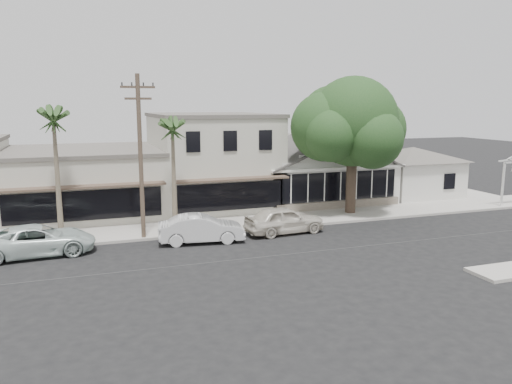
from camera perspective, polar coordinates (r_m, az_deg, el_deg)
name	(u,v)px	position (r m, az deg, el deg)	size (l,w,h in m)	color
ground	(333,250)	(26.24, 8.78, -6.52)	(140.00, 140.00, 0.00)	black
sidewalk_north	(158,230)	(30.07, -11.15, -4.30)	(90.00, 3.50, 0.15)	#9E9991
corner_shop	(315,167)	(38.84, 6.78, 2.86)	(10.40, 8.60, 5.10)	silver
side_cottage	(411,178)	(42.42, 17.35, 1.55)	(6.00, 6.00, 3.00)	silver
row_building_near	(211,161)	(36.98, -5.14, 3.52)	(8.00, 10.00, 6.50)	#BCB9A9
row_building_midnear	(83,183)	(36.04, -19.12, 0.98)	(10.00, 10.00, 4.20)	beige
utility_pole	(140,154)	(27.62, -13.08, 4.30)	(1.80, 0.24, 9.00)	brown
car_0	(284,220)	(29.00, 3.26, -3.19)	(1.88, 4.67, 1.59)	beige
car_1	(201,229)	(27.22, -6.27, -4.19)	(1.61, 4.62, 1.52)	silver
car_2	(38,240)	(27.09, -23.66, -5.08)	(2.51, 5.45, 1.51)	silver
shade_tree	(350,124)	(34.03, 10.69, 7.62)	(8.34, 7.54, 9.25)	#4C3A2E
palm_east	(172,129)	(29.20, -9.53, 7.09)	(2.55, 2.55, 6.99)	#726651
palm_mid	(53,120)	(28.86, -22.14, 7.59)	(2.86, 2.86, 7.63)	#726651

